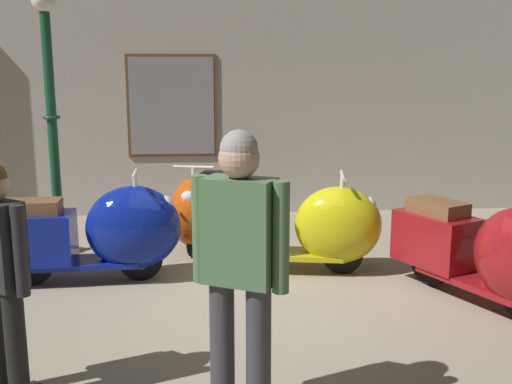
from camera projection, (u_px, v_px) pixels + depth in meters
ground_plane at (249, 301)px, 5.42m from camera, size 60.00×60.00×0.00m
showroom_back_wall at (222, 100)px, 8.58m from camera, size 18.00×0.63×3.35m
scooter_0 at (104, 232)px, 5.86m from camera, size 1.83×0.62×1.10m
scooter_1 at (201, 209)px, 7.00m from camera, size 0.84×1.76×1.04m
scooter_2 at (311, 228)px, 6.13m from camera, size 1.78×0.77×1.05m
scooter_3 at (495, 254)px, 5.15m from camera, size 1.26×1.87×1.12m
lamppost at (52, 121)px, 6.60m from camera, size 0.28×0.28×2.95m
visitor_0 at (240, 259)px, 3.38m from camera, size 0.54×0.40×1.75m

